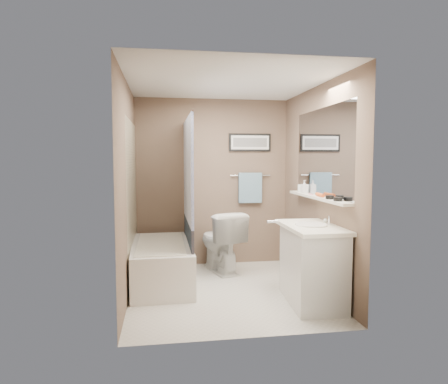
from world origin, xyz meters
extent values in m
plane|color=beige|center=(0.00, 0.00, 0.00)|extent=(2.50, 2.50, 0.00)
cube|color=silver|center=(0.00, 0.00, 2.38)|extent=(2.20, 2.50, 0.04)
cube|color=brown|center=(0.00, 1.23, 1.20)|extent=(2.20, 0.04, 2.40)
cube|color=brown|center=(0.00, -1.23, 1.20)|extent=(2.20, 0.04, 2.40)
cube|color=brown|center=(-1.08, 0.00, 1.20)|extent=(0.04, 2.50, 2.40)
cube|color=brown|center=(1.08, 0.00, 1.20)|extent=(0.04, 2.50, 2.40)
cube|color=tan|center=(-1.09, 0.50, 1.00)|extent=(0.02, 1.55, 2.00)
cylinder|color=silver|center=(-0.40, 0.50, 2.05)|extent=(0.02, 1.55, 0.02)
cube|color=white|center=(-0.40, 0.50, 1.40)|extent=(0.03, 1.45, 1.28)
cube|color=#212E3F|center=(-0.40, 0.50, 0.58)|extent=(0.03, 1.45, 0.36)
cube|color=silver|center=(1.09, -0.15, 1.62)|extent=(0.02, 1.60, 1.00)
cube|color=silver|center=(1.04, -0.15, 1.10)|extent=(0.12, 1.60, 0.03)
cylinder|color=silver|center=(0.55, 1.22, 1.30)|extent=(0.60, 0.02, 0.02)
cube|color=#96C4DA|center=(0.55, 1.20, 1.12)|extent=(0.34, 0.05, 0.44)
cube|color=black|center=(0.55, 1.23, 1.78)|extent=(0.62, 0.02, 0.26)
cube|color=white|center=(0.55, 1.22, 1.78)|extent=(0.56, 0.00, 0.20)
cube|color=#595959|center=(0.55, 1.22, 1.78)|extent=(0.50, 0.00, 0.13)
cube|color=silver|center=(0.55, -1.24, 1.00)|extent=(0.80, 0.02, 2.00)
cylinder|color=silver|center=(0.22, -1.19, 1.00)|extent=(0.10, 0.02, 0.02)
cube|color=white|center=(-0.75, 0.40, 0.25)|extent=(0.75, 1.52, 0.50)
cube|color=silver|center=(-0.75, 0.40, 0.50)|extent=(0.56, 1.36, 0.02)
imported|color=white|center=(0.06, 0.83, 0.42)|extent=(0.67, 0.91, 0.84)
cube|color=silver|center=(0.85, -0.52, 0.40)|extent=(0.56, 0.93, 0.80)
cube|color=white|center=(0.84, -0.52, 0.82)|extent=(0.54, 0.96, 0.04)
cylinder|color=white|center=(0.83, -0.52, 0.85)|extent=(0.34, 0.34, 0.01)
cylinder|color=silver|center=(1.03, -0.52, 0.89)|extent=(0.02, 0.02, 0.10)
sphere|color=silver|center=(1.03, -0.42, 0.87)|extent=(0.05, 0.05, 0.05)
cylinder|color=black|center=(1.04, -0.71, 1.14)|extent=(0.09, 0.09, 0.04)
cylinder|color=black|center=(1.04, -0.51, 1.14)|extent=(0.09, 0.09, 0.04)
cylinder|color=#C34B1B|center=(1.04, -0.24, 1.14)|extent=(0.05, 0.22, 0.04)
cube|color=#CC7D95|center=(1.04, 0.04, 1.12)|extent=(0.05, 0.16, 0.01)
cylinder|color=white|center=(1.04, 0.39, 1.17)|extent=(0.08, 0.08, 0.10)
imported|color=#999999|center=(1.04, 0.26, 1.19)|extent=(0.08, 0.08, 0.16)
camera|label=1|loc=(-0.72, -4.50, 1.54)|focal=32.00mm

